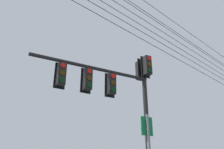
# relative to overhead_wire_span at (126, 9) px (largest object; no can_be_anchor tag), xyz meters

# --- Properties ---
(signal_mast_assembly) EXTENTS (2.60, 4.96, 6.98)m
(signal_mast_assembly) POSITION_rel_overhead_wire_span_xyz_m (-0.35, -0.13, -4.22)
(signal_mast_assembly) COLOR black
(signal_mast_assembly) RESTS_ON ground
(overhead_wire_span) EXTENTS (3.62, 22.08, 2.67)m
(overhead_wire_span) POSITION_rel_overhead_wire_span_xyz_m (0.00, 0.00, 0.00)
(overhead_wire_span) COLOR black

